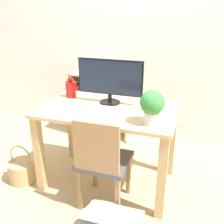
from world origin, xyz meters
TOP-DOWN VIEW (x-y plane):
  - ground_plane at (0.00, 0.00)m, footprint 10.00×10.00m
  - wall_back at (0.00, 1.09)m, footprint 8.00×0.05m
  - desk at (0.00, 0.00)m, footprint 1.19×0.75m
  - monitor at (-0.03, 0.13)m, footprint 0.60×0.18m
  - keyboard at (-0.04, -0.05)m, footprint 0.34×0.12m
  - vase at (-0.45, 0.17)m, footprint 0.10×0.10m
  - potted_plant at (0.42, -0.21)m, footprint 0.18×0.18m
  - chair at (0.07, -0.34)m, footprint 0.40×0.40m
  - bookshelf at (-0.52, 0.92)m, footprint 0.75×0.28m
  - basket at (-0.80, -0.26)m, footprint 0.27×0.27m

SIDE VIEW (x-z plane):
  - ground_plane at x=0.00m, z-range 0.00..0.00m
  - basket at x=-0.80m, z-range -0.08..0.30m
  - bookshelf at x=-0.52m, z-range -0.04..0.79m
  - chair at x=0.07m, z-range 0.03..0.86m
  - desk at x=0.00m, z-range 0.23..0.99m
  - keyboard at x=-0.04m, z-range 0.76..0.78m
  - vase at x=-0.45m, z-range 0.75..0.95m
  - potted_plant at x=0.42m, z-range 0.78..1.04m
  - monitor at x=-0.03m, z-range 0.79..1.19m
  - wall_back at x=0.00m, z-range 0.00..2.60m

